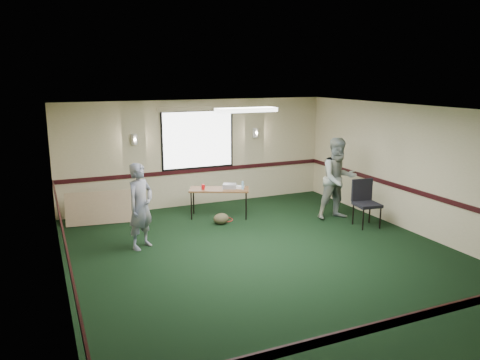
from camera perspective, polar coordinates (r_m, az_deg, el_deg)
name	(u,v)px	position (r m, az deg, el deg)	size (l,w,h in m)	color
ground	(268,257)	(8.78, 3.44, -9.39)	(8.00, 8.00, 0.00)	black
room_shell	(225,155)	(10.21, -1.85, 3.01)	(8.00, 8.02, 8.00)	#C6B68F
folding_table	(219,191)	(10.99, -2.56, -1.32)	(1.49, 1.08, 0.69)	#532C17
projector	(230,186)	(11.00, -1.27, -0.74)	(0.31, 0.26, 0.10)	#9B99A2
game_console	(239,187)	(11.00, -0.11, -0.86)	(0.22, 0.18, 0.06)	white
red_cup	(203,187)	(10.92, -4.52, -0.84)	(0.08, 0.08, 0.12)	red
water_bottle	(243,185)	(10.88, 0.33, -0.66)	(0.06, 0.06, 0.19)	#81B4D3
duffel_bag	(221,219)	(10.59, -2.32, -4.74)	(0.36, 0.27, 0.25)	#49442A
cable_coil	(225,220)	(10.90, -1.80, -4.87)	(0.35, 0.35, 0.02)	red
folded_table	(99,208)	(11.01, -16.79, -3.27)	(1.46, 0.06, 0.75)	tan
conference_chair	(365,199)	(10.75, 14.98, -2.25)	(0.56, 0.58, 1.03)	black
person_left	(141,206)	(9.17, -12.02, -3.14)	(0.61, 0.40, 1.68)	#3A4C80
person_right	(338,179)	(11.04, 11.88, 0.15)	(0.92, 0.72, 1.90)	#6E8DAC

